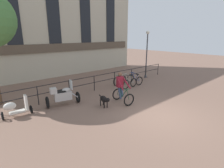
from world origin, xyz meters
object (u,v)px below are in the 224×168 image
(dog, at_px, (104,99))
(street_lamp, at_px, (147,52))
(cyclist_with_bike, at_px, (122,89))
(parked_motorcycle, at_px, (63,95))
(parked_bicycle_mid_left, at_px, (128,81))
(parked_bicycle_near_lamp, at_px, (121,83))
(parked_bicycle_mid_right, at_px, (135,79))
(parked_scooter, at_px, (16,108))

(dog, xyz_separation_m, street_lamp, (6.93, 2.66, 1.84))
(cyclist_with_bike, bearing_deg, dog, -173.80)
(parked_motorcycle, bearing_deg, parked_bicycle_mid_left, -73.90)
(parked_bicycle_mid_left, height_order, street_lamp, street_lamp)
(parked_bicycle_near_lamp, distance_m, parked_bicycle_mid_right, 1.50)
(parked_motorcycle, distance_m, street_lamp, 8.66)
(parked_motorcycle, xyz_separation_m, parked_bicycle_mid_right, (6.19, 0.29, -0.20))
(dog, height_order, parked_bicycle_near_lamp, parked_bicycle_near_lamp)
(cyclist_with_bike, height_order, parked_motorcycle, cyclist_with_bike)
(cyclist_with_bike, height_order, parked_bicycle_near_lamp, cyclist_with_bike)
(parked_motorcycle, relative_size, parked_bicycle_mid_right, 1.55)
(parked_motorcycle, distance_m, parked_bicycle_near_lamp, 4.70)
(parked_bicycle_mid_left, bearing_deg, parked_bicycle_mid_right, 179.20)
(parked_bicycle_mid_right, distance_m, street_lamp, 3.02)
(dog, relative_size, parked_scooter, 0.80)
(dog, relative_size, street_lamp, 0.26)
(dog, distance_m, parked_bicycle_mid_left, 4.41)
(parked_bicycle_mid_right, bearing_deg, street_lamp, -155.20)
(cyclist_with_bike, height_order, parked_scooter, cyclist_with_bike)
(cyclist_with_bike, bearing_deg, parked_bicycle_mid_left, 46.22)
(dog, distance_m, parked_scooter, 4.19)
(parked_bicycle_near_lamp, height_order, parked_bicycle_mid_right, same)
(parked_motorcycle, bearing_deg, cyclist_with_bike, -110.04)
(parked_motorcycle, bearing_deg, parked_bicycle_near_lamp, -73.41)
(cyclist_with_bike, xyz_separation_m, street_lamp, (5.74, 2.73, 1.50))
(parked_bicycle_mid_right, distance_m, parked_scooter, 8.46)
(cyclist_with_bike, relative_size, street_lamp, 0.42)
(dog, relative_size, parked_bicycle_near_lamp, 0.88)
(cyclist_with_bike, relative_size, parked_scooter, 1.30)
(cyclist_with_bike, xyz_separation_m, parked_bicycle_mid_left, (2.74, 2.05, -0.41))
(parked_scooter, height_order, street_lamp, street_lamp)
(parked_bicycle_mid_right, bearing_deg, parked_motorcycle, 10.61)
(parked_scooter, bearing_deg, parked_motorcycle, -89.63)
(street_lamp, bearing_deg, cyclist_with_bike, -154.56)
(parked_bicycle_near_lamp, height_order, parked_scooter, parked_scooter)
(parked_bicycle_mid_left, bearing_deg, cyclist_with_bike, 35.92)
(parked_bicycle_mid_left, distance_m, street_lamp, 3.61)
(parked_motorcycle, xyz_separation_m, parked_bicycle_mid_left, (5.44, 0.29, -0.20))
(parked_motorcycle, height_order, parked_bicycle_mid_right, parked_motorcycle)
(parked_motorcycle, xyz_separation_m, parked_bicycle_near_lamp, (4.69, 0.29, -0.20))
(cyclist_with_bike, distance_m, street_lamp, 6.53)
(dog, xyz_separation_m, parked_bicycle_mid_right, (4.69, 1.98, -0.07))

